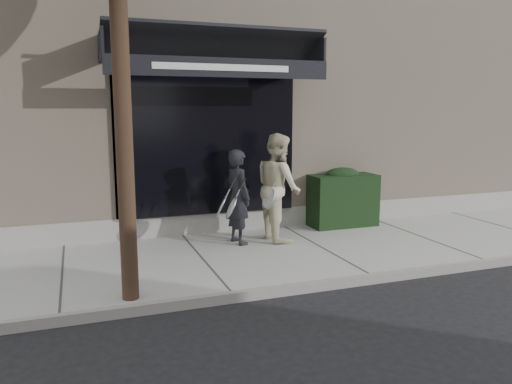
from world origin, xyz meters
name	(u,v)px	position (x,y,z in m)	size (l,w,h in m)	color
ground	(320,253)	(0.00, 0.00, 0.00)	(80.00, 80.00, 0.00)	black
sidewalk	(320,250)	(0.00, 0.00, 0.06)	(20.00, 3.00, 0.12)	#999A94
curb	(371,278)	(0.00, -1.55, 0.07)	(20.00, 0.10, 0.14)	gray
building_facade	(231,94)	(-0.01, 4.96, 2.74)	(14.30, 8.04, 5.64)	beige
hedge	(342,198)	(1.10, 1.25, 0.66)	(1.30, 0.70, 1.14)	black
pedestrian_front	(238,197)	(-1.22, 0.65, 0.92)	(0.76, 0.84, 1.60)	black
pedestrian_back	(278,187)	(-0.48, 0.67, 1.04)	(0.74, 0.91, 1.85)	beige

